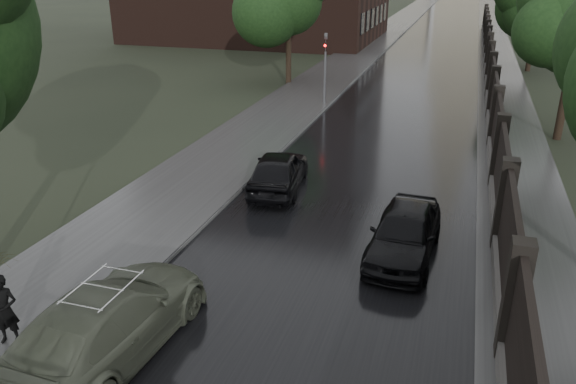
{
  "coord_description": "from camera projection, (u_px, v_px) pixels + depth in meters",
  "views": [
    {
      "loc": [
        3.15,
        -5.4,
        7.65
      ],
      "look_at": [
        -1.31,
        8.73,
        1.5
      ],
      "focal_mm": 35.0,
      "sensor_mm": 36.0,
      "label": 1
    }
  ],
  "objects": [
    {
      "name": "tree_right_c",
      "position": [
        539.0,
        1.0,
        39.81
      ],
      "size": [
        4.08,
        4.08,
        7.01
      ],
      "color": "black",
      "rests_on": "ground"
    },
    {
      "name": "traffic_light",
      "position": [
        325.0,
        63.0,
        30.86
      ],
      "size": [
        0.16,
        0.32,
        4.0
      ],
      "color": "#59595E",
      "rests_on": "ground"
    },
    {
      "name": "hatchback_left",
      "position": [
        278.0,
        170.0,
        19.93
      ],
      "size": [
        2.23,
        4.42,
        1.44
      ],
      "primitive_type": "imported",
      "rotation": [
        0.0,
        0.0,
        3.27
      ],
      "color": "black",
      "rests_on": "ground"
    },
    {
      "name": "volga_sedan",
      "position": [
        108.0,
        322.0,
        11.48
      ],
      "size": [
        2.43,
        5.52,
        1.58
      ],
      "primitive_type": "imported",
      "rotation": [
        0.0,
        0.0,
        3.1
      ],
      "color": "#494E3F",
      "rests_on": "ground"
    },
    {
      "name": "fence_right",
      "position": [
        490.0,
        74.0,
        35.1
      ],
      "size": [
        0.45,
        75.72,
        2.7
      ],
      "color": "#383533",
      "rests_on": "ground"
    },
    {
      "name": "tree_left_far",
      "position": [
        289.0,
        1.0,
        35.21
      ],
      "size": [
        4.25,
        4.25,
        7.39
      ],
      "color": "black",
      "rests_on": "ground"
    },
    {
      "name": "car_right_near",
      "position": [
        404.0,
        232.0,
        15.39
      ],
      "size": [
        1.92,
        4.34,
        1.45
      ],
      "primitive_type": "imported",
      "rotation": [
        0.0,
        0.0,
        -0.05
      ],
      "color": "black",
      "rests_on": "ground"
    }
  ]
}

